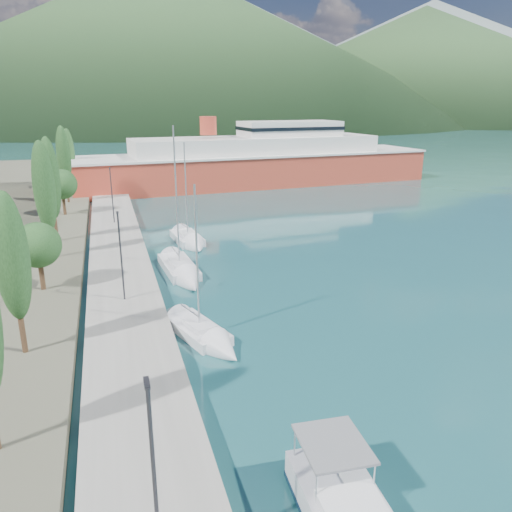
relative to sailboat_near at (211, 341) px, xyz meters
name	(u,v)px	position (x,y,z in m)	size (l,w,h in m)	color
ground	(141,155)	(4.41, 111.45, -0.28)	(1400.00, 1400.00, 0.00)	#1D5256
quay	(119,260)	(-4.59, 17.45, 0.12)	(5.00, 88.00, 0.80)	gray
hills_far	(221,46)	(143.00, 610.18, 77.11)	(1480.00, 900.00, 180.00)	slate
hills_near	(243,52)	(102.45, 363.95, 48.90)	(1010.00, 520.00, 115.00)	#2D4E28
tree_row	(51,191)	(-10.14, 23.95, 5.45)	(3.56, 64.85, 10.10)	#47301E
lamp_posts	(120,250)	(-4.59, 7.56, 3.80)	(0.15, 45.74, 6.06)	#2D2D33
sailboat_near	(211,341)	(0.00, 0.00, 0.00)	(4.24, 7.39, 10.19)	silver
sailboat_mid	(185,275)	(0.32, 11.85, 0.03)	(3.03, 9.14, 12.93)	silver
sailboat_far	(192,243)	(2.54, 21.25, 0.03)	(3.10, 7.64, 10.94)	silver
ferry	(258,163)	(20.12, 56.36, 3.39)	(61.46, 17.46, 12.05)	#C13E2A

